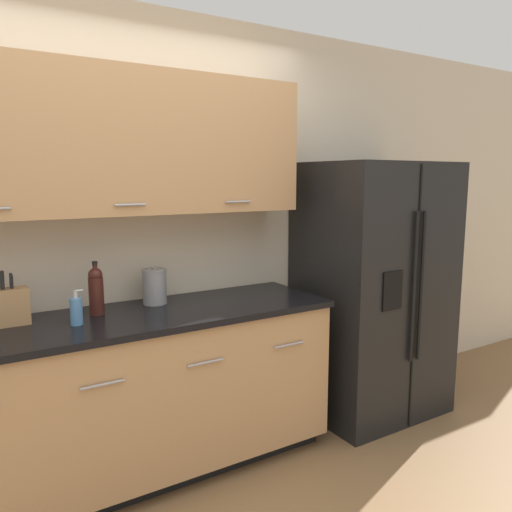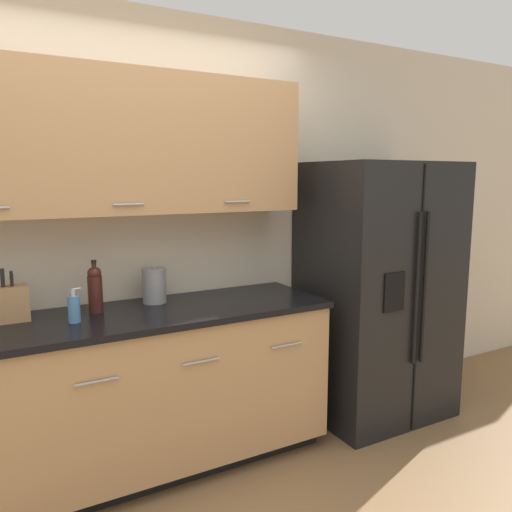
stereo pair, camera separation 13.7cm
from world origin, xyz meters
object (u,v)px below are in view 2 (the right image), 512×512
Objects in this scene: refrigerator at (377,291)px; wine_bottle at (95,288)px; knife_block at (13,303)px; soap_dispenser at (74,309)px; steel_canister at (154,285)px.

refrigerator is 1.87m from wine_bottle.
refrigerator is at bearing -5.01° from wine_bottle.
refrigerator is 2.26m from knife_block.
refrigerator is 1.99m from soap_dispenser.
wine_bottle reaches higher than soap_dispenser.
knife_block is at bearing 176.49° from wine_bottle.
steel_canister reaches higher than soap_dispenser.
wine_bottle is 1.63× the size of soap_dispenser.
knife_block is 0.74m from steel_canister.
knife_block is at bearing 175.25° from refrigerator.
steel_canister is at bearing 8.90° from wine_bottle.
soap_dispenser is at bearing -32.41° from knife_block.
knife_block is 1.58× the size of soap_dispenser.
knife_block reaches higher than steel_canister.
wine_bottle is (0.40, -0.02, 0.04)m from knife_block.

